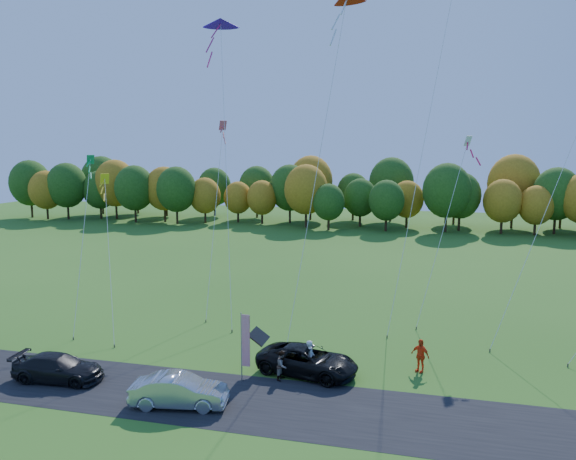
% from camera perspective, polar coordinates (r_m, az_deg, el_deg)
% --- Properties ---
extents(ground, '(160.00, 160.00, 0.00)m').
position_cam_1_polar(ground, '(32.30, -2.70, -13.97)').
color(ground, '#2C5D18').
extents(asphalt_strip, '(90.00, 6.00, 0.01)m').
position_cam_1_polar(asphalt_strip, '(28.83, -5.11, -16.89)').
color(asphalt_strip, black).
rests_on(asphalt_strip, ground).
extents(tree_line, '(116.00, 12.00, 10.00)m').
position_cam_1_polar(tree_line, '(84.87, 8.16, 0.17)').
color(tree_line, '#1E4711').
rests_on(tree_line, ground).
extents(black_suv, '(5.94, 3.61, 1.54)m').
position_cam_1_polar(black_suv, '(31.44, 2.01, -13.10)').
color(black_suv, black).
rests_on(black_suv, ground).
extents(silver_sedan, '(4.84, 2.38, 1.53)m').
position_cam_1_polar(silver_sedan, '(28.40, -10.99, -15.75)').
color(silver_sedan, '#ACABB0').
rests_on(silver_sedan, ground).
extents(dark_truck_a, '(4.96, 2.32, 1.40)m').
position_cam_1_polar(dark_truck_a, '(33.01, -22.32, -12.82)').
color(dark_truck_a, black).
rests_on(dark_truck_a, ground).
extents(person_tailgate_a, '(0.61, 0.78, 1.90)m').
position_cam_1_polar(person_tailgate_a, '(31.39, 2.28, -12.78)').
color(person_tailgate_a, silver).
rests_on(person_tailgate_a, ground).
extents(person_tailgate_b, '(0.71, 0.84, 1.55)m').
position_cam_1_polar(person_tailgate_b, '(30.75, -0.60, -13.60)').
color(person_tailgate_b, gray).
rests_on(person_tailgate_b, ground).
extents(person_east, '(1.18, 0.93, 1.87)m').
position_cam_1_polar(person_east, '(32.47, 13.28, -12.30)').
color(person_east, '#EC4416').
rests_on(person_east, ground).
extents(feather_flag, '(0.50, 0.07, 3.75)m').
position_cam_1_polar(feather_flag, '(30.07, -4.43, -11.07)').
color(feather_flag, '#999999').
rests_on(feather_flag, ground).
extents(kite_delta_blue, '(6.31, 12.58, 24.03)m').
position_cam_1_polar(kite_delta_blue, '(42.48, -6.37, 7.34)').
color(kite_delta_blue, '#4C3F33').
rests_on(kite_delta_blue, ground).
extents(kite_parafoil_orange, '(6.22, 12.05, 31.64)m').
position_cam_1_polar(kite_parafoil_orange, '(41.26, 14.49, 12.91)').
color(kite_parafoil_orange, '#4C3F33').
rests_on(kite_parafoil_orange, ground).
extents(kite_delta_red, '(3.55, 8.59, 23.62)m').
position_cam_1_polar(kite_delta_red, '(36.81, 3.21, 7.47)').
color(kite_delta_red, '#4C3F33').
rests_on(kite_delta_red, ground).
extents(kite_parafoil_rainbow, '(8.46, 8.44, 18.18)m').
position_cam_1_polar(kite_parafoil_rainbow, '(39.31, 25.11, 2.78)').
color(kite_parafoil_rainbow, '#4C3F33').
rests_on(kite_parafoil_rainbow, ground).
extents(kite_diamond_yellow, '(4.89, 7.17, 10.76)m').
position_cam_1_polar(kite_diamond_yellow, '(39.45, -17.72, -2.45)').
color(kite_diamond_yellow, '#4C3F33').
rests_on(kite_diamond_yellow, ground).
extents(kite_diamond_green, '(1.22, 4.48, 12.05)m').
position_cam_1_polar(kite_diamond_green, '(39.54, -20.17, -1.22)').
color(kite_diamond_green, '#4C3F33').
rests_on(kite_diamond_green, ground).
extents(kite_diamond_white, '(3.71, 5.59, 13.42)m').
position_cam_1_polar(kite_diamond_white, '(40.61, 15.49, -0.06)').
color(kite_diamond_white, '#4C3F33').
rests_on(kite_diamond_white, ground).
extents(kite_diamond_pink, '(1.73, 7.49, 14.68)m').
position_cam_1_polar(kite_diamond_pink, '(42.35, -7.44, 1.44)').
color(kite_diamond_pink, '#4C3F33').
rests_on(kite_diamond_pink, ground).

